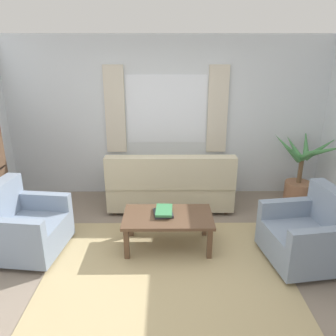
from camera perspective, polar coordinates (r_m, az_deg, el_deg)
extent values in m
plane|color=gray|center=(3.96, -0.15, -16.91)|extent=(6.24, 6.24, 0.00)
cube|color=silver|center=(5.54, -0.28, 8.62)|extent=(5.32, 0.12, 2.60)
cube|color=white|center=(5.46, -0.28, 10.05)|extent=(1.30, 0.01, 1.10)
cube|color=beige|center=(5.49, -9.11, 9.86)|extent=(0.32, 0.06, 1.40)
cube|color=beige|center=(5.49, 8.55, 9.89)|extent=(0.32, 0.06, 1.40)
cube|color=tan|center=(3.96, -0.15, -16.84)|extent=(2.73, 2.08, 0.01)
cube|color=#BCB293|center=(5.27, 0.39, -3.94)|extent=(1.90, 0.80, 0.38)
cube|color=#BCB293|center=(4.82, 0.45, -0.77)|extent=(1.90, 0.20, 0.48)
cube|color=#BCB293|center=(5.24, 9.95, -0.74)|extent=(0.16, 0.80, 0.24)
cube|color=#BCB293|center=(5.22, -9.20, -0.79)|extent=(0.16, 0.80, 0.24)
cylinder|color=brown|center=(5.71, 8.93, -4.69)|extent=(0.06, 0.06, 0.06)
cylinder|color=brown|center=(5.69, -8.28, -4.75)|extent=(0.06, 0.06, 0.06)
cylinder|color=brown|center=(5.18, 9.95, -7.41)|extent=(0.06, 0.06, 0.06)
cylinder|color=brown|center=(5.15, -9.15, -7.49)|extent=(0.06, 0.06, 0.06)
cube|color=gray|center=(4.43, -22.80, -10.63)|extent=(0.89, 0.93, 0.36)
cube|color=gray|center=(4.03, -25.77, -9.48)|extent=(0.81, 0.21, 0.22)
cube|color=gray|center=(4.58, -21.17, -5.31)|extent=(0.81, 0.21, 0.22)
cylinder|color=brown|center=(4.15, -20.67, -15.96)|extent=(0.05, 0.05, 0.06)
cylinder|color=brown|center=(4.66, -16.95, -11.31)|extent=(0.05, 0.05, 0.06)
cylinder|color=brown|center=(4.93, -23.92, -10.39)|extent=(0.05, 0.05, 0.06)
cube|color=gray|center=(4.23, 22.21, -12.03)|extent=(0.91, 0.95, 0.36)
cube|color=gray|center=(4.22, 26.80, -6.51)|extent=(0.30, 0.86, 0.46)
cube|color=gray|center=(4.37, 20.35, -6.43)|extent=(0.81, 0.24, 0.22)
cube|color=gray|center=(3.84, 25.47, -10.94)|extent=(0.81, 0.24, 0.22)
cylinder|color=brown|center=(4.45, 16.00, -12.76)|extent=(0.05, 0.05, 0.06)
cylinder|color=brown|center=(3.96, 20.17, -17.77)|extent=(0.05, 0.05, 0.06)
cylinder|color=brown|center=(4.74, 23.21, -11.57)|extent=(0.05, 0.05, 0.06)
cube|color=brown|center=(4.12, -0.02, -8.42)|extent=(1.10, 0.64, 0.04)
cube|color=brown|center=(4.03, -7.15, -12.88)|extent=(0.06, 0.06, 0.40)
cube|color=brown|center=(4.04, 7.15, -12.83)|extent=(0.06, 0.06, 0.40)
cube|color=brown|center=(4.48, -6.41, -9.31)|extent=(0.06, 0.06, 0.40)
cube|color=brown|center=(4.48, 6.32, -9.27)|extent=(0.06, 0.06, 0.40)
cube|color=#2D2D33|center=(4.13, -0.84, -7.77)|extent=(0.26, 0.28, 0.03)
cube|color=#387F4C|center=(4.13, -0.70, -7.30)|extent=(0.21, 0.33, 0.03)
cylinder|color=#9E6B4C|center=(5.79, 21.36, -3.94)|extent=(0.42, 0.42, 0.35)
cylinder|color=brown|center=(5.66, 21.81, -0.58)|extent=(0.07, 0.07, 0.37)
cone|color=#47894C|center=(5.68, 24.88, 3.13)|extent=(0.53, 0.13, 0.40)
cone|color=#47894C|center=(5.85, 22.66, 4.10)|extent=(0.30, 0.59, 0.41)
cone|color=#47894C|center=(5.74, 20.73, 3.50)|extent=(0.21, 0.46, 0.36)
cone|color=#47894C|center=(5.62, 19.70, 3.50)|extent=(0.42, 0.37, 0.43)
cone|color=#47894C|center=(5.40, 20.56, 2.52)|extent=(0.41, 0.27, 0.39)
cone|color=#47894C|center=(5.33, 23.11, 2.15)|extent=(0.12, 0.50, 0.34)
cone|color=#47894C|center=(5.43, 25.54, 2.72)|extent=(0.45, 0.58, 0.41)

